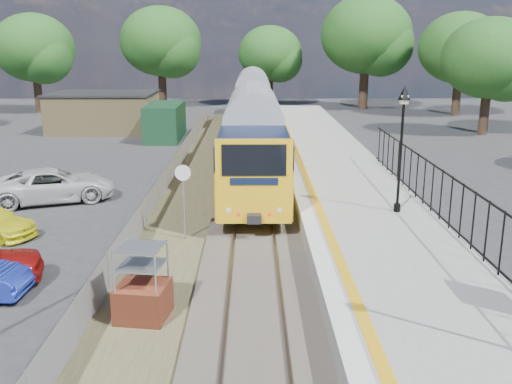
{
  "coord_description": "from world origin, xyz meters",
  "views": [
    {
      "loc": [
        -0.07,
        -14.21,
        6.94
      ],
      "look_at": [
        0.07,
        4.68,
        2.0
      ],
      "focal_mm": 40.0,
      "sensor_mm": 36.0,
      "label": 1
    }
  ],
  "objects_px": {
    "speed_sign": "(183,190)",
    "brick_plinth": "(142,284)",
    "victorian_lamp_north": "(403,120)",
    "car_white": "(53,185)",
    "train": "(253,111)"
  },
  "relations": [
    {
      "from": "speed_sign",
      "to": "brick_plinth",
      "type": "bearing_deg",
      "value": -91.77
    },
    {
      "from": "victorian_lamp_north",
      "to": "car_white",
      "type": "relative_size",
      "value": 0.86
    },
    {
      "from": "train",
      "to": "brick_plinth",
      "type": "distance_m",
      "value": 26.44
    },
    {
      "from": "victorian_lamp_north",
      "to": "train",
      "type": "height_order",
      "value": "victorian_lamp_north"
    },
    {
      "from": "train",
      "to": "brick_plinth",
      "type": "xyz_separation_m",
      "value": [
        -2.88,
        -26.24,
        -1.37
      ]
    },
    {
      "from": "brick_plinth",
      "to": "speed_sign",
      "type": "bearing_deg",
      "value": 86.41
    },
    {
      "from": "train",
      "to": "car_white",
      "type": "height_order",
      "value": "train"
    },
    {
      "from": "victorian_lamp_north",
      "to": "train",
      "type": "bearing_deg",
      "value": 105.18
    },
    {
      "from": "victorian_lamp_north",
      "to": "car_white",
      "type": "distance_m",
      "value": 15.48
    },
    {
      "from": "victorian_lamp_north",
      "to": "train",
      "type": "xyz_separation_m",
      "value": [
        -5.3,
        19.54,
        -1.96
      ]
    },
    {
      "from": "victorian_lamp_north",
      "to": "train",
      "type": "distance_m",
      "value": 20.34
    },
    {
      "from": "victorian_lamp_north",
      "to": "speed_sign",
      "type": "xyz_separation_m",
      "value": [
        -7.8,
        -0.67,
        -2.38
      ]
    },
    {
      "from": "speed_sign",
      "to": "car_white",
      "type": "height_order",
      "value": "speed_sign"
    },
    {
      "from": "victorian_lamp_north",
      "to": "car_white",
      "type": "height_order",
      "value": "victorian_lamp_north"
    },
    {
      "from": "train",
      "to": "speed_sign",
      "type": "xyz_separation_m",
      "value": [
        -2.5,
        -20.21,
        -0.42
      ]
    }
  ]
}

